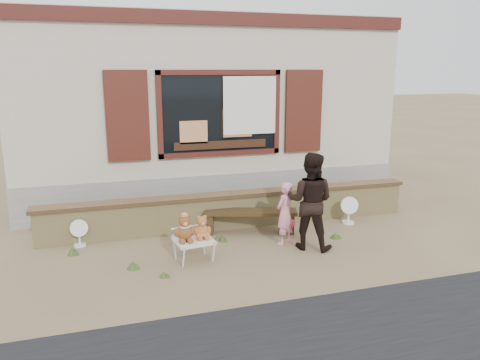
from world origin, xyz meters
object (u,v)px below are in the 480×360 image
object	(u,v)px
bench	(251,216)
adult	(310,201)
teddy_bear_left	(185,227)
child	(285,213)
folding_chair	(194,241)
teddy_bear_right	(202,226)

from	to	relation	value
bench	adult	size ratio (longest dim) A/B	1.05
teddy_bear_left	bench	bearing A→B (deg)	27.07
teddy_bear_left	adult	xyz separation A→B (m)	(2.08, 0.00, 0.24)
teddy_bear_left	child	xyz separation A→B (m)	(1.76, 0.29, -0.03)
folding_chair	child	bearing A→B (deg)	1.36
bench	adult	world-z (taller)	adult
teddy_bear_right	child	distance (m)	1.51
teddy_bear_left	folding_chair	bearing A→B (deg)	0.00
teddy_bear_right	folding_chair	bearing A→B (deg)	180.00
folding_chair	teddy_bear_left	distance (m)	0.29
bench	teddy_bear_right	size ratio (longest dim) A/B	4.50
adult	folding_chair	bearing A→B (deg)	35.45
folding_chair	adult	xyz separation A→B (m)	(1.94, -0.02, 0.49)
folding_chair	child	distance (m)	1.66
teddy_bear_left	child	bearing A→B (deg)	1.25
child	teddy_bear_left	bearing A→B (deg)	-23.75
child	adult	bearing A→B (deg)	104.87
adult	child	bearing A→B (deg)	-6.06
bench	folding_chair	xyz separation A→B (m)	(-1.24, -0.95, 0.01)
bench	child	size ratio (longest dim) A/B	1.57
adult	teddy_bear_left	bearing A→B (deg)	36.03
bench	folding_chair	distance (m)	1.56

